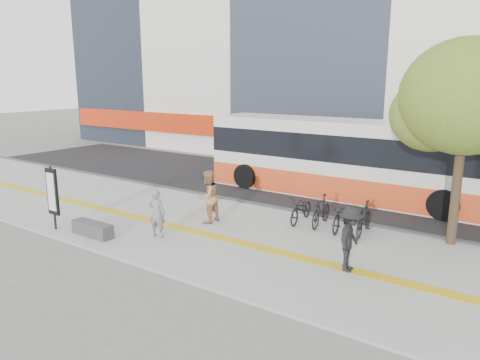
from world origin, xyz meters
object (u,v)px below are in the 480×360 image
Objects in this scene: street_tree at (466,99)px; bus at (345,161)px; signboard at (52,193)px; pedestrian_dark at (350,239)px; bench at (93,229)px; pedestrian_tan at (208,197)px; seated_woman at (157,213)px.

bus is (-5.06, 3.68, -2.90)m from street_tree.
signboard reaches higher than pedestrian_dark.
bench is 12.23m from street_tree.
signboard is 1.24× the size of pedestrian_dark.
street_tree reaches higher than signboard.
bus is (4.72, 9.70, 1.31)m from bench.
street_tree reaches higher than bench.
bus is 6.56× the size of pedestrian_tan.
pedestrian_tan is at bearing -110.97° from bus.
bench is 4.01m from pedestrian_tan.
street_tree reaches higher than bus.
street_tree is at bearing 31.62° from bench.
bus is 7.03× the size of pedestrian_dark.
signboard is 1.16× the size of pedestrian_tan.
pedestrian_dark is (-1.84, -3.89, -3.55)m from street_tree.
seated_woman is at bearing -8.17° from pedestrian_tan.
bench is 8.24m from pedestrian_dark.
bus is (6.32, 10.01, 0.25)m from signboard.
bus reaches higher than pedestrian_dark.
bench is at bearing -30.75° from pedestrian_tan.
bus is 9.06m from seated_woman.
signboard reaches higher than pedestrian_tan.
seated_woman is 0.89× the size of pedestrian_dark.
pedestrian_dark is (5.69, -1.11, -0.06)m from pedestrian_tan.
pedestrian_dark is at bearing 14.33° from signboard.
pedestrian_dark is (7.94, 2.13, 0.66)m from bench.
bus is 6.94m from pedestrian_tan.
seated_woman is (1.80, 1.16, 0.56)m from bench.
bench is 0.25× the size of street_tree.
bus is at bearing 143.96° from street_tree.
seated_woman is (3.40, 1.47, -0.50)m from signboard.
street_tree is at bearing 114.27° from pedestrian_tan.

